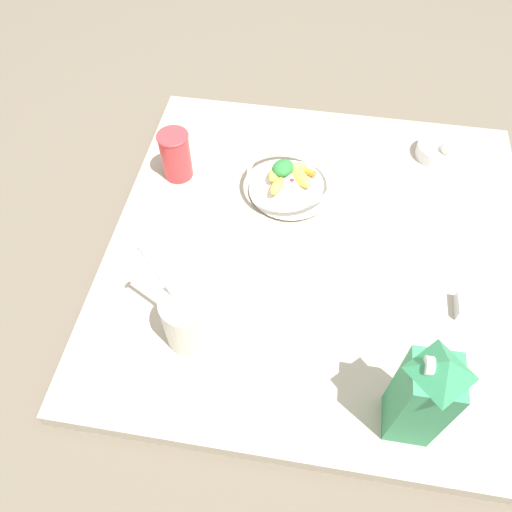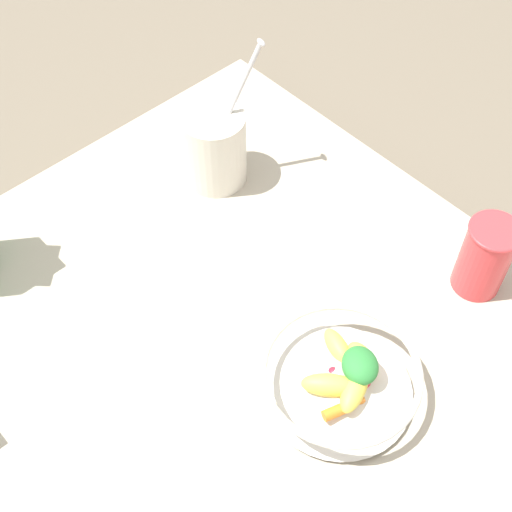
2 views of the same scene
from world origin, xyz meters
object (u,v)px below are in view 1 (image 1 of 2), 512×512
Objects in this scene: garlic_bowl at (439,150)px; drinking_cup at (176,154)px; fruit_bowl at (290,180)px; spice_jar at (469,307)px; yogurt_tub at (189,317)px; milk_carton at (423,395)px.

drinking_cup is at bearing -75.24° from garlic_bowl.
fruit_bowl reaches higher than spice_jar.
yogurt_tub is 0.47m from drinking_cup.
yogurt_tub is at bearing -40.04° from garlic_bowl.
milk_carton reaches higher than garlic_bowl.
spice_jar is at bearing 55.81° from fruit_bowl.
spice_jar is (0.28, 0.41, -0.02)m from fruit_bowl.
yogurt_tub reaches higher than garlic_bowl.
yogurt_tub is 4.69× the size of spice_jar.
milk_carton is at bearing -7.33° from garlic_bowl.
fruit_bowl is 0.45m from yogurt_tub.
milk_carton is (0.54, 0.28, 0.10)m from fruit_bowl.
yogurt_tub is (0.43, -0.15, 0.03)m from fruit_bowl.
milk_carton is 0.80m from drinking_cup.
fruit_bowl is 0.29m from drinking_cup.
milk_carton is 2.44× the size of garlic_bowl.
garlic_bowl is (-0.19, 0.37, -0.02)m from fruit_bowl.
drinking_cup is 1.16× the size of garlic_bowl.
spice_jar is at bearing 104.67° from yogurt_tub.
spice_jar is at bearing 5.10° from garlic_bowl.
garlic_bowl is (-0.17, 0.66, -0.05)m from drinking_cup.
drinking_cup reaches higher than spice_jar.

